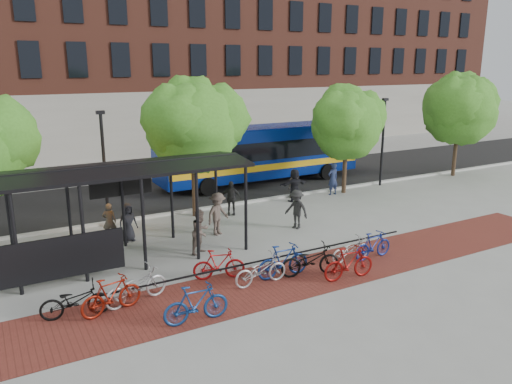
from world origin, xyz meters
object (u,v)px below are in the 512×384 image
lamp_post_left (104,166)px  bike_7 (283,261)px  pedestrian_4 (231,198)px  pedestrian_8 (201,232)px  bus (260,151)px  pedestrian_6 (294,183)px  pedestrian_3 (218,214)px  bike_5 (219,264)px  bike_9 (349,263)px  tree_c (347,120)px  pedestrian_0 (128,222)px  bus_shelter (98,183)px  bike_2 (136,286)px  pedestrian_9 (296,209)px  pedestrian_5 (295,185)px  pedestrian_7 (333,179)px  bike_8 (310,260)px  bike_11 (373,245)px  bike_1 (111,295)px  lamp_post_right (383,139)px  bike_6 (261,270)px  bike_10 (351,250)px  bike_3 (196,304)px  bike_0 (75,301)px  tree_b (194,122)px  tree_d (460,106)px

lamp_post_left → bike_7: lamp_post_left is taller
pedestrian_4 → pedestrian_8: size_ratio=0.95×
lamp_post_left → bus: bearing=22.2°
pedestrian_4 → pedestrian_6: (4.42, 1.21, -0.05)m
bus → pedestrian_3: size_ratio=6.91×
bike_5 → bike_9: bike_9 is taller
bike_9 → pedestrian_4: bearing=6.3°
tree_c → pedestrian_3: size_ratio=3.24×
pedestrian_0 → pedestrian_4: pedestrian_4 is taller
bus_shelter → bike_2: (0.13, -3.68, -2.46)m
pedestrian_8 → pedestrian_9: pedestrian_9 is taller
bus_shelter → pedestrian_5: bus_shelter is taller
pedestrian_7 → bike_8: bearing=46.7°
bike_8 → bike_11: bearing=-74.3°
bike_1 → pedestrian_0: bearing=-32.4°
lamp_post_right → bus_shelter: bearing=-166.6°
bike_11 → bike_6: bearing=86.0°
bike_7 → pedestrian_9: size_ratio=1.12×
tree_c → bike_8: 12.37m
bus_shelter → bike_10: bearing=-28.5°
bike_3 → bike_8: bearing=-72.9°
bike_3 → bike_5: 2.93m
bike_0 → bike_8: (7.51, -0.89, 0.04)m
pedestrian_0 → pedestrian_8: size_ratio=0.92×
tree_c → pedestrian_0: tree_c is taller
tree_b → bike_7: (-0.23, -8.10, -3.87)m
bike_2 → bike_8: bearing=-112.7°
bus_shelter → bike_0: bus_shelter is taller
bike_1 → pedestrian_7: size_ratio=1.05×
bike_6 → pedestrian_9: bearing=-45.8°
lamp_post_left → pedestrian_9: lamp_post_left is taller
bike_3 → pedestrian_5: (9.44, 9.28, 0.29)m
lamp_post_right → pedestrian_4: 10.66m
lamp_post_right → bike_2: 18.82m
bus → bike_7: 14.02m
bike_9 → bike_5: bearing=65.9°
bike_10 → pedestrian_9: pedestrian_9 is taller
tree_b → bike_10: size_ratio=3.80×
tree_d → bike_0: bearing=-163.1°
pedestrian_0 → tree_d: bearing=-2.6°
tree_c → pedestrian_8: size_ratio=3.42×
bike_0 → bike_9: size_ratio=1.01×
bike_3 → bike_7: (3.75, 1.41, 0.02)m
bike_11 → pedestrian_3: bearing=33.7°
pedestrian_5 → bike_3: bearing=46.5°
pedestrian_4 → pedestrian_9: size_ratio=0.94×
pedestrian_8 → bike_9: bearing=-83.2°
tree_c → bike_11: tree_c is taller
bike_1 → lamp_post_left: bearing=-25.3°
tree_c → pedestrian_9: (-5.94, -4.00, -3.18)m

